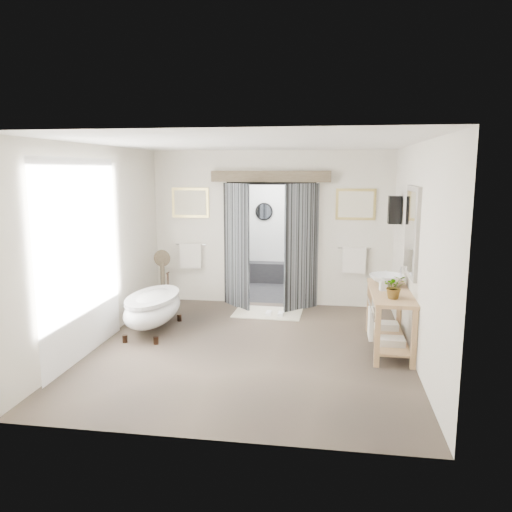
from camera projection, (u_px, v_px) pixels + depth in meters
The scene contains 13 objects.
ground_plane at pixel (250, 348), 7.19m from camera, with size 5.00×5.00×0.00m, color brown.
room_shell at pixel (246, 221), 6.76m from camera, with size 4.52×5.02×2.91m.
shower_room at pixel (279, 245), 10.93m from camera, with size 2.22×2.01×2.51m.
back_wall_dressing at pixel (270, 223), 9.18m from camera, with size 3.82×0.70×2.52m.
clawfoot_tub at pixel (153, 307), 7.90m from camera, with size 0.73×1.64×0.80m.
vanity at pixel (388, 314), 7.12m from camera, with size 0.57×1.60×0.85m.
pedestal_mirror at pixel (163, 282), 9.36m from camera, with size 0.32×0.21×1.07m.
rug at pixel (268, 313), 8.95m from camera, with size 1.20×0.80×0.01m, color beige.
slippers at pixel (275, 313), 8.80m from camera, with size 0.31×0.24×0.05m.
basin at pixel (386, 280), 7.35m from camera, with size 0.49×0.49×0.17m, color white.
plant at pixel (395, 287), 6.61m from camera, with size 0.29×0.25×0.32m, color gray.
soap_bottle_a at pixel (383, 284), 7.06m from camera, with size 0.09×0.09×0.20m, color gray.
soap_bottle_b at pixel (385, 276), 7.59m from camera, with size 0.14×0.14×0.18m, color gray.
Camera 1 is at (1.11, -6.77, 2.55)m, focal length 35.00 mm.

